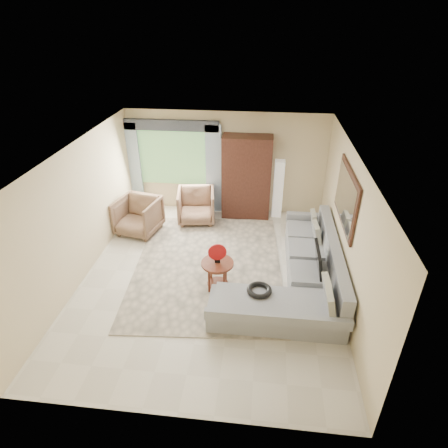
# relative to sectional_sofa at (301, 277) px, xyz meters

# --- Properties ---
(ground) EXTENTS (6.00, 6.00, 0.00)m
(ground) POSITION_rel_sectional_sofa_xyz_m (-1.78, 0.18, -0.28)
(ground) COLOR silver
(ground) RESTS_ON ground
(area_rug) EXTENTS (3.28, 4.21, 0.02)m
(area_rug) POSITION_rel_sectional_sofa_xyz_m (-1.87, 0.55, -0.27)
(area_rug) COLOR #C2B099
(area_rug) RESTS_ON ground
(sectional_sofa) EXTENTS (2.30, 3.46, 0.90)m
(sectional_sofa) POSITION_rel_sectional_sofa_xyz_m (0.00, 0.00, 0.00)
(sectional_sofa) COLOR gray
(sectional_sofa) RESTS_ON ground
(tv_screen) EXTENTS (0.14, 0.74, 0.48)m
(tv_screen) POSITION_rel_sectional_sofa_xyz_m (0.27, -0.01, 0.44)
(tv_screen) COLOR black
(tv_screen) RESTS_ON sectional_sofa
(garden_hose) EXTENTS (0.43, 0.43, 0.09)m
(garden_hose) POSITION_rel_sectional_sofa_xyz_m (-0.78, -0.77, 0.26)
(garden_hose) COLOR black
(garden_hose) RESTS_ON sectional_sofa
(coffee_table) EXTENTS (0.61, 0.61, 0.61)m
(coffee_table) POSITION_rel_sectional_sofa_xyz_m (-1.58, -0.15, 0.04)
(coffee_table) COLOR #4F1F15
(coffee_table) RESTS_ON ground
(red_disc) EXTENTS (0.34, 0.09, 0.34)m
(red_disc) POSITION_rel_sectional_sofa_xyz_m (-1.58, -0.15, 0.56)
(red_disc) COLOR #AD1113
(red_disc) RESTS_ON coffee_table
(armchair_left) EXTENTS (1.11, 1.13, 0.86)m
(armchair_left) POSITION_rel_sectional_sofa_xyz_m (-3.72, 1.75, 0.15)
(armchair_left) COLOR brown
(armchair_left) RESTS_ON ground
(armchair_right) EXTENTS (1.02, 1.04, 0.84)m
(armchair_right) POSITION_rel_sectional_sofa_xyz_m (-2.45, 2.45, 0.13)
(armchair_right) COLOR #946651
(armchair_right) RESTS_ON ground
(potted_plant) EXTENTS (0.58, 0.53, 0.55)m
(potted_plant) POSITION_rel_sectional_sofa_xyz_m (-4.10, 2.83, -0.01)
(potted_plant) COLOR #999999
(potted_plant) RESTS_ON ground
(armoire) EXTENTS (1.20, 0.55, 2.10)m
(armoire) POSITION_rel_sectional_sofa_xyz_m (-1.23, 2.90, 0.77)
(armoire) COLOR black
(armoire) RESTS_ON ground
(floor_lamp) EXTENTS (0.24, 0.24, 1.50)m
(floor_lamp) POSITION_rel_sectional_sofa_xyz_m (-0.43, 2.96, 0.47)
(floor_lamp) COLOR silver
(floor_lamp) RESTS_ON ground
(window) EXTENTS (1.80, 0.04, 1.40)m
(window) POSITION_rel_sectional_sofa_xyz_m (-3.13, 3.15, 1.12)
(window) COLOR #669E59
(window) RESTS_ON wall_back
(curtain_left) EXTENTS (0.40, 0.08, 2.30)m
(curtain_left) POSITION_rel_sectional_sofa_xyz_m (-4.18, 3.06, 0.87)
(curtain_left) COLOR #9EB7CC
(curtain_left) RESTS_ON ground
(curtain_right) EXTENTS (0.40, 0.08, 2.30)m
(curtain_right) POSITION_rel_sectional_sofa_xyz_m (-2.08, 3.06, 0.87)
(curtain_right) COLOR #9EB7CC
(curtain_right) RESTS_ON ground
(valance) EXTENTS (2.40, 0.12, 0.26)m
(valance) POSITION_rel_sectional_sofa_xyz_m (-3.13, 3.08, 1.97)
(valance) COLOR #1E232D
(valance) RESTS_ON wall_back
(wall_mirror) EXTENTS (0.05, 1.70, 1.05)m
(wall_mirror) POSITION_rel_sectional_sofa_xyz_m (0.68, 0.53, 1.47)
(wall_mirror) COLOR black
(wall_mirror) RESTS_ON wall_right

